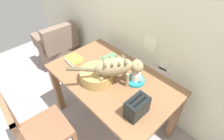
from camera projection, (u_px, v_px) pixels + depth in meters
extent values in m
cube|color=silver|center=(157.00, 15.00, 1.79)|extent=(5.13, 0.10, 2.50)
cube|color=white|center=(150.00, 44.00, 1.96)|extent=(0.16, 0.01, 0.16)
cube|color=white|center=(163.00, 66.00, 1.97)|extent=(0.10, 0.01, 0.10)
cube|color=white|center=(163.00, 74.00, 2.02)|extent=(0.14, 0.01, 0.14)
cube|color=brown|center=(112.00, 79.00, 1.86)|extent=(1.33, 0.81, 0.03)
cube|color=brown|center=(112.00, 82.00, 1.89)|extent=(1.25, 0.73, 0.07)
cube|color=brown|center=(57.00, 89.00, 2.25)|extent=(0.07, 0.07, 0.71)
cube|color=brown|center=(101.00, 64.00, 2.62)|extent=(0.07, 0.07, 0.71)
cube|color=brown|center=(175.00, 116.00, 1.95)|extent=(0.07, 0.07, 0.71)
ellipsoid|color=#98855D|center=(114.00, 67.00, 1.62)|extent=(0.31, 0.37, 0.18)
cube|color=brown|center=(104.00, 62.00, 1.56)|extent=(0.13, 0.09, 0.01)
cube|color=brown|center=(111.00, 61.00, 1.57)|extent=(0.13, 0.09, 0.01)
cube|color=brown|center=(118.00, 60.00, 1.58)|extent=(0.13, 0.09, 0.01)
cube|color=brown|center=(125.00, 59.00, 1.59)|extent=(0.13, 0.09, 0.01)
cylinder|color=#98855D|center=(125.00, 74.00, 1.77)|extent=(0.04, 0.04, 0.15)
cylinder|color=#98855D|center=(127.00, 80.00, 1.71)|extent=(0.04, 0.04, 0.15)
cylinder|color=#98855D|center=(100.00, 78.00, 1.73)|extent=(0.04, 0.04, 0.15)
cylinder|color=#98855D|center=(102.00, 84.00, 1.67)|extent=(0.04, 0.04, 0.15)
sphere|color=#98855D|center=(137.00, 66.00, 1.67)|extent=(0.12, 0.12, 0.12)
cone|color=#98855D|center=(136.00, 59.00, 1.66)|extent=(0.04, 0.04, 0.05)
cone|color=#98855D|center=(138.00, 64.00, 1.61)|extent=(0.04, 0.04, 0.05)
cylinder|color=brown|center=(81.00, 69.00, 1.56)|extent=(0.16, 0.23, 0.09)
cylinder|color=teal|center=(135.00, 80.00, 1.79)|extent=(0.19, 0.19, 0.03)
cylinder|color=silver|center=(136.00, 76.00, 1.76)|extent=(0.09, 0.09, 0.09)
torus|color=silver|center=(140.00, 79.00, 1.72)|extent=(0.06, 0.01, 0.06)
cube|color=#539154|center=(113.00, 61.00, 2.04)|extent=(0.31, 0.24, 0.01)
cube|color=silver|center=(74.00, 60.00, 2.05)|extent=(0.19, 0.15, 0.01)
cube|color=silver|center=(74.00, 60.00, 2.03)|extent=(0.19, 0.15, 0.01)
cube|color=gold|center=(74.00, 59.00, 2.03)|extent=(0.18, 0.15, 0.02)
cylinder|color=tan|center=(97.00, 75.00, 1.78)|extent=(0.33, 0.33, 0.12)
cylinder|color=brown|center=(97.00, 75.00, 1.78)|extent=(0.27, 0.27, 0.10)
cube|color=black|center=(137.00, 107.00, 1.46)|extent=(0.12, 0.20, 0.17)
cube|color=black|center=(136.00, 98.00, 1.41)|extent=(0.02, 0.14, 0.01)
cube|color=black|center=(140.00, 102.00, 1.39)|extent=(0.02, 0.14, 0.01)
cube|color=brown|center=(46.00, 130.00, 1.72)|extent=(0.45, 0.45, 0.04)
cube|color=brown|center=(6.00, 111.00, 1.33)|extent=(0.42, 0.07, 0.08)
cube|color=brown|center=(8.00, 111.00, 1.57)|extent=(0.04, 0.04, 0.48)
cube|color=brown|center=(59.00, 120.00, 2.08)|extent=(0.04, 0.04, 0.43)
cube|color=brown|center=(26.00, 140.00, 1.90)|extent=(0.04, 0.04, 0.43)
cylinder|color=#786153|center=(58.00, 53.00, 3.13)|extent=(0.60, 0.60, 0.38)
cube|color=#786153|center=(60.00, 39.00, 2.73)|extent=(0.16, 0.55, 0.40)
cube|color=#786153|center=(40.00, 43.00, 2.82)|extent=(0.43, 0.13, 0.20)
cube|color=#786153|center=(68.00, 33.00, 3.06)|extent=(0.43, 0.13, 0.20)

